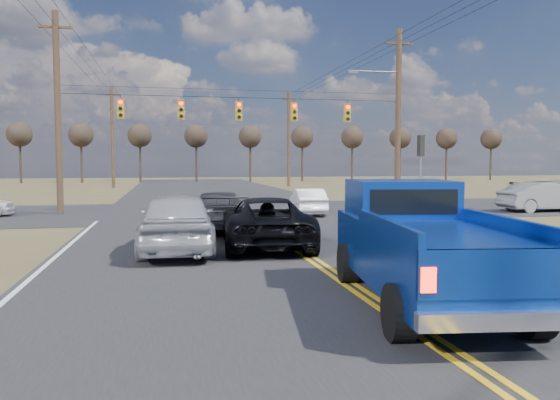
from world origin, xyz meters
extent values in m
plane|color=brown|center=(0.00, 0.00, 0.00)|extent=(160.00, 160.00, 0.00)
cube|color=#28282B|center=(0.00, 10.00, 0.00)|extent=(14.00, 120.00, 0.02)
cube|color=#28282B|center=(0.00, 18.00, 0.00)|extent=(120.00, 12.00, 0.02)
cylinder|color=#473323|center=(-9.00, 18.00, 5.00)|extent=(0.32, 0.32, 10.00)
cube|color=#473323|center=(-9.00, 18.00, 9.20)|extent=(1.60, 0.12, 0.12)
cylinder|color=#473323|center=(9.00, 18.00, 5.00)|extent=(0.32, 0.32, 10.00)
cube|color=#473323|center=(9.00, 18.00, 9.20)|extent=(1.60, 0.12, 0.12)
cylinder|color=black|center=(0.00, 18.00, 6.00)|extent=(18.00, 0.02, 0.02)
cylinder|color=black|center=(0.00, 18.00, 6.40)|extent=(18.00, 0.02, 0.02)
cube|color=#B28C14|center=(-6.00, 18.00, 5.30)|extent=(0.34, 0.24, 1.00)
cylinder|color=#FF0C05|center=(-6.00, 17.86, 5.63)|extent=(0.20, 0.06, 0.20)
cylinder|color=black|center=(-6.00, 17.86, 5.30)|extent=(0.20, 0.06, 0.20)
cylinder|color=black|center=(-6.00, 17.86, 4.97)|extent=(0.20, 0.06, 0.20)
cube|color=black|center=(-6.00, 17.83, 5.74)|extent=(0.24, 0.14, 0.03)
cube|color=#B28C14|center=(-3.00, 18.00, 5.30)|extent=(0.34, 0.24, 1.00)
cylinder|color=#FF0C05|center=(-3.00, 17.86, 5.63)|extent=(0.20, 0.06, 0.20)
cylinder|color=black|center=(-3.00, 17.86, 5.30)|extent=(0.20, 0.06, 0.20)
cylinder|color=black|center=(-3.00, 17.86, 4.97)|extent=(0.20, 0.06, 0.20)
cube|color=black|center=(-3.00, 17.83, 5.74)|extent=(0.24, 0.14, 0.03)
cube|color=#B28C14|center=(0.00, 18.00, 5.30)|extent=(0.34, 0.24, 1.00)
cylinder|color=#FF0C05|center=(0.00, 17.86, 5.63)|extent=(0.20, 0.06, 0.20)
cylinder|color=black|center=(0.00, 17.86, 5.30)|extent=(0.20, 0.06, 0.20)
cylinder|color=black|center=(0.00, 17.86, 4.97)|extent=(0.20, 0.06, 0.20)
cube|color=black|center=(0.00, 17.83, 5.74)|extent=(0.24, 0.14, 0.03)
cube|color=#B28C14|center=(3.00, 18.00, 5.30)|extent=(0.34, 0.24, 1.00)
cylinder|color=#FF0C05|center=(3.00, 17.86, 5.63)|extent=(0.20, 0.06, 0.20)
cylinder|color=black|center=(3.00, 17.86, 5.30)|extent=(0.20, 0.06, 0.20)
cylinder|color=black|center=(3.00, 17.86, 4.97)|extent=(0.20, 0.06, 0.20)
cube|color=black|center=(3.00, 17.83, 5.74)|extent=(0.24, 0.14, 0.03)
cube|color=#B28C14|center=(6.00, 18.00, 5.30)|extent=(0.34, 0.24, 1.00)
cylinder|color=#FF0C05|center=(6.00, 17.86, 5.63)|extent=(0.20, 0.06, 0.20)
cylinder|color=black|center=(6.00, 17.86, 5.30)|extent=(0.20, 0.06, 0.20)
cylinder|color=black|center=(6.00, 17.86, 4.97)|extent=(0.20, 0.06, 0.20)
cube|color=black|center=(6.00, 17.83, 5.74)|extent=(0.24, 0.14, 0.03)
cylinder|color=slate|center=(8.20, 13.50, 1.60)|extent=(0.12, 0.12, 3.20)
cube|color=black|center=(8.20, 13.50, 3.40)|extent=(0.24, 0.34, 1.00)
cylinder|color=slate|center=(7.60, 18.00, 7.60)|extent=(2.80, 0.10, 0.10)
cube|color=slate|center=(6.30, 18.00, 7.55)|extent=(0.55, 0.22, 0.14)
cylinder|color=#473323|center=(-9.00, 46.00, 5.00)|extent=(0.32, 0.32, 10.00)
cube|color=#473323|center=(-9.00, 46.00, 9.20)|extent=(1.60, 0.12, 0.12)
cylinder|color=#473323|center=(9.00, 46.00, 5.00)|extent=(0.32, 0.32, 10.00)
cube|color=#473323|center=(9.00, 46.00, 9.20)|extent=(1.60, 0.12, 0.12)
cylinder|color=black|center=(-9.70, 17.00, 9.30)|extent=(0.02, 58.00, 0.02)
cylinder|color=black|center=(-9.00, 17.00, 9.30)|extent=(0.02, 58.00, 0.02)
cylinder|color=black|center=(-8.30, 17.00, 9.30)|extent=(0.02, 58.00, 0.02)
cylinder|color=black|center=(8.30, 17.00, 9.30)|extent=(0.02, 58.00, 0.02)
cylinder|color=black|center=(9.00, 17.00, 9.30)|extent=(0.02, 58.00, 0.02)
cylinder|color=black|center=(9.70, 17.00, 9.30)|extent=(0.02, 58.00, 0.02)
cylinder|color=#33261C|center=(-21.00, 60.00, 2.75)|extent=(0.28, 0.28, 5.50)
sphere|color=#2D231C|center=(-21.00, 60.00, 5.90)|extent=(3.00, 3.00, 3.00)
cylinder|color=#33261C|center=(-14.00, 60.00, 2.75)|extent=(0.28, 0.28, 5.50)
sphere|color=#2D231C|center=(-14.00, 60.00, 5.90)|extent=(3.00, 3.00, 3.00)
cylinder|color=#33261C|center=(-7.00, 60.00, 2.75)|extent=(0.28, 0.28, 5.50)
sphere|color=#2D231C|center=(-7.00, 60.00, 5.90)|extent=(3.00, 3.00, 3.00)
cylinder|color=#33261C|center=(0.00, 60.00, 2.75)|extent=(0.28, 0.28, 5.50)
sphere|color=#2D231C|center=(0.00, 60.00, 5.90)|extent=(3.00, 3.00, 3.00)
cylinder|color=#33261C|center=(7.00, 60.00, 2.75)|extent=(0.28, 0.28, 5.50)
sphere|color=#2D231C|center=(7.00, 60.00, 5.90)|extent=(3.00, 3.00, 3.00)
cylinder|color=#33261C|center=(14.00, 60.00, 2.75)|extent=(0.28, 0.28, 5.50)
sphere|color=#2D231C|center=(14.00, 60.00, 5.90)|extent=(3.00, 3.00, 3.00)
cylinder|color=#33261C|center=(21.00, 60.00, 2.75)|extent=(0.28, 0.28, 5.50)
sphere|color=#2D231C|center=(21.00, 60.00, 5.90)|extent=(3.00, 3.00, 3.00)
cylinder|color=#33261C|center=(28.00, 60.00, 2.75)|extent=(0.28, 0.28, 5.50)
sphere|color=#2D231C|center=(28.00, 60.00, 5.90)|extent=(3.00, 3.00, 3.00)
cylinder|color=#33261C|center=(35.00, 60.00, 2.75)|extent=(0.28, 0.28, 5.50)
sphere|color=#2D231C|center=(35.00, 60.00, 5.90)|extent=(3.00, 3.00, 3.00)
cylinder|color=#33261C|center=(42.00, 60.00, 2.75)|extent=(0.28, 0.28, 5.50)
sphere|color=#2D231C|center=(42.00, 60.00, 5.90)|extent=(3.00, 3.00, 3.00)
cylinder|color=black|center=(-0.48, -3.52, 0.43)|extent=(0.46, 0.90, 0.86)
cylinder|color=black|center=(1.55, -3.80, 0.43)|extent=(0.46, 0.90, 0.86)
cylinder|color=black|center=(0.05, 0.34, 0.43)|extent=(0.46, 0.90, 0.86)
cylinder|color=black|center=(2.08, 0.06, 0.43)|extent=(0.46, 0.90, 0.86)
cube|color=navy|center=(0.80, -1.73, 0.97)|extent=(2.94, 6.08, 1.08)
cube|color=navy|center=(1.01, -0.18, 1.86)|extent=(2.23, 2.09, 0.78)
cube|color=black|center=(0.89, -1.07, 1.86)|extent=(1.72, 0.30, 0.49)
cube|color=navy|center=(-0.37, -2.72, 1.62)|extent=(0.59, 3.55, 0.22)
cube|color=navy|center=(1.66, -3.00, 1.62)|extent=(0.59, 3.55, 0.22)
cube|color=navy|center=(0.41, -4.60, 1.19)|extent=(2.15, 0.38, 0.65)
cube|color=silver|center=(0.40, -4.68, 0.59)|extent=(2.22, 0.49, 0.24)
cube|color=#FF0C05|center=(-0.54, -4.52, 1.14)|extent=(0.20, 0.09, 0.32)
imported|color=#ACADB4|center=(-3.50, 5.22, 0.91)|extent=(2.34, 5.40, 1.81)
imported|color=black|center=(-0.80, 5.66, 0.77)|extent=(3.05, 5.77, 1.55)
imported|color=white|center=(3.08, 15.33, 0.65)|extent=(1.76, 4.06, 1.30)
imported|color=#343439|center=(-1.86, 10.22, 0.74)|extent=(2.15, 5.13, 1.48)
imported|color=gray|center=(15.61, 14.32, 0.77)|extent=(1.85, 4.75, 1.54)
imported|color=#39393E|center=(19.52, 18.69, 0.72)|extent=(2.56, 5.17, 1.44)
camera|label=1|loc=(-3.79, -10.84, 2.64)|focal=35.00mm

